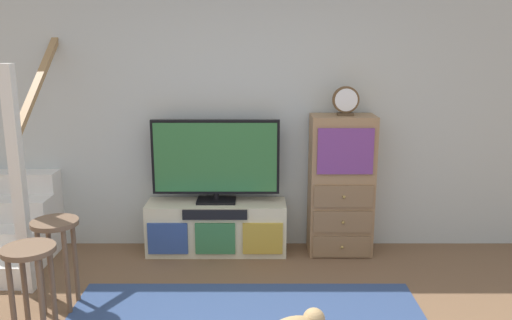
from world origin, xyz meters
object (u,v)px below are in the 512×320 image
(television, at_px, (218,159))
(side_cabinet, at_px, (343,186))
(media_console, at_px, (219,227))
(bar_stool_near, at_px, (33,271))
(bar_stool_far, at_px, (59,243))
(desk_clock, at_px, (348,101))

(television, relative_size, side_cabinet, 0.90)
(media_console, xyz_separation_m, side_cabinet, (1.16, 0.01, 0.41))
(bar_stool_near, bearing_deg, television, 54.74)
(side_cabinet, distance_m, bar_stool_near, 2.72)
(television, xyz_separation_m, bar_stool_far, (-1.09, -1.08, -0.39))
(media_console, height_order, bar_stool_far, bar_stool_far)
(side_cabinet, bearing_deg, bar_stool_far, -154.64)
(television, bearing_deg, bar_stool_far, -135.36)
(bar_stool_far, bearing_deg, desk_clock, 24.92)
(media_console, height_order, television, television)
(bar_stool_near, bearing_deg, desk_clock, 33.82)
(desk_clock, distance_m, bar_stool_far, 2.66)
(side_cabinet, xyz_separation_m, bar_stool_near, (-2.25, -1.53, -0.15))
(desk_clock, bearing_deg, television, 178.60)
(bar_stool_far, bearing_deg, television, 44.64)
(bar_stool_near, bearing_deg, side_cabinet, 34.23)
(media_console, height_order, bar_stool_near, bar_stool_near)
(bar_stool_near, height_order, bar_stool_far, bar_stool_far)
(desk_clock, height_order, bar_stool_far, desk_clock)
(media_console, relative_size, bar_stool_far, 1.88)
(bar_stool_near, bearing_deg, media_console, 54.32)
(media_console, bearing_deg, desk_clock, -0.24)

